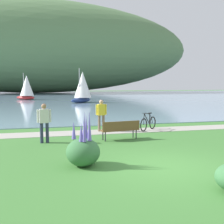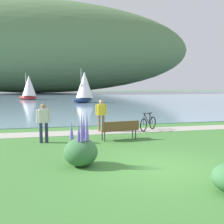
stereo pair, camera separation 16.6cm
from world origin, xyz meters
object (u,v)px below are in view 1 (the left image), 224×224
at_px(person_at_shoreline, 101,113).
at_px(sailboat_mid_bay, 82,87).
at_px(sailboat_toward_hillside, 27,87).
at_px(person_on_the_grass, 44,121).
at_px(park_bench_near_camera, 120,129).
at_px(bicycle_leaning_near_bench, 148,123).

height_order(person_at_shoreline, sailboat_mid_bay, sailboat_mid_bay).
bearing_deg(sailboat_toward_hillside, person_on_the_grass, -85.55).
bearing_deg(park_bench_near_camera, sailboat_mid_bay, 86.05).
bearing_deg(person_at_shoreline, sailboat_mid_bay, 84.68).
relative_size(bicycle_leaning_near_bench, sailboat_mid_bay, 0.30).
bearing_deg(bicycle_leaning_near_bench, sailboat_mid_bay, 91.12).
distance_m(bicycle_leaning_near_bench, sailboat_toward_hillside, 33.61).
height_order(park_bench_near_camera, person_at_shoreline, person_at_shoreline).
bearing_deg(sailboat_mid_bay, sailboat_toward_hillside, 130.46).
bearing_deg(person_on_the_grass, bicycle_leaning_near_bench, 19.91).
bearing_deg(person_at_shoreline, person_on_the_grass, -142.76).
bearing_deg(bicycle_leaning_near_bench, person_at_shoreline, 174.51).
height_order(bicycle_leaning_near_bench, person_at_shoreline, person_at_shoreline).
height_order(person_on_the_grass, sailboat_mid_bay, sailboat_mid_bay).
relative_size(park_bench_near_camera, person_at_shoreline, 1.08).
bearing_deg(person_at_shoreline, bicycle_leaning_near_bench, -5.49).
relative_size(person_at_shoreline, sailboat_mid_bay, 0.37).
bearing_deg(person_at_shoreline, sailboat_toward_hillside, 99.99).
bearing_deg(park_bench_near_camera, person_at_shoreline, 98.90).
height_order(bicycle_leaning_near_bench, person_on_the_grass, person_on_the_grass).
distance_m(sailboat_mid_bay, sailboat_toward_hillside, 12.07).
xyz_separation_m(person_on_the_grass, sailboat_toward_hillside, (-2.69, 34.55, 1.10)).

